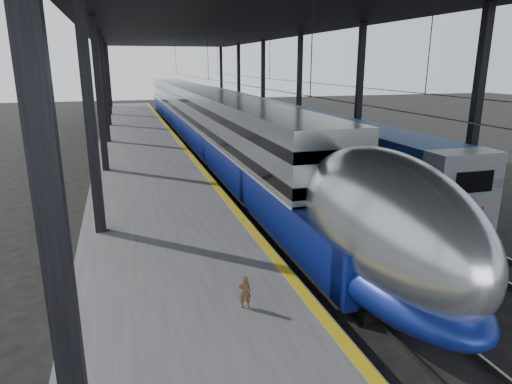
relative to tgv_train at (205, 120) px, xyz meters
name	(u,v)px	position (x,y,z in m)	size (l,w,h in m)	color
ground	(308,301)	(-2.00, -27.09, -2.14)	(160.00, 160.00, 0.00)	black
platform	(144,159)	(-5.50, -7.09, -1.64)	(6.00, 80.00, 1.00)	#4C4C4F
yellow_strip	(185,149)	(-2.70, -7.09, -1.14)	(0.30, 80.00, 0.01)	gold
rails	(258,158)	(2.50, -7.09, -2.06)	(6.52, 80.00, 0.16)	slate
canopy	(220,25)	(-0.10, -7.09, 6.97)	(18.00, 75.00, 9.47)	black
tgv_train	(205,120)	(0.00, 0.00, 0.00)	(3.20, 65.20, 4.58)	#B6B9BE
second_train	(255,119)	(5.00, 1.97, -0.31)	(2.63, 56.05, 3.62)	navy
child	(245,292)	(-4.32, -28.58, -0.73)	(0.30, 0.20, 0.82)	#50321A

